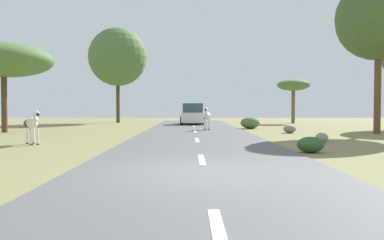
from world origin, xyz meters
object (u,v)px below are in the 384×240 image
zebra_0 (207,116)px  car_0 (193,115)px  tree_1 (4,60)px  rock_2 (322,138)px  zebra_2 (33,124)px  bush_0 (31,123)px  tree_4 (293,86)px  rock_1 (290,129)px  tree_6 (379,19)px  bush_1 (310,145)px  tree_3 (118,57)px  bush_2 (250,123)px

zebra_0 → car_0: size_ratio=0.35×
tree_1 → rock_2: tree_1 is taller
zebra_2 → bush_0: 13.59m
tree_4 → rock_1: tree_4 is taller
tree_1 → tree_6: (21.02, -1.34, 2.11)m
zebra_2 → bush_1: 10.35m
tree_3 → bush_2: bearing=-43.6°
rock_2 → tree_6: bearing=46.7°
bush_0 → rock_2: size_ratio=2.00×
tree_1 → bush_0: (-0.67, 5.28, -3.85)m
car_0 → bush_2: (3.84, -5.90, -0.45)m
zebra_0 → zebra_2: size_ratio=1.13×
zebra_0 → car_0: 8.19m
bush_1 → rock_1: (1.81, 9.30, -0.03)m
car_0 → tree_3: bearing=149.6°
zebra_0 → tree_4: (8.43, 11.06, 2.53)m
zebra_2 → rock_2: size_ratio=2.58×
bush_2 → tree_4: bearing=58.7°
car_0 → tree_1: bearing=-136.2°
tree_6 → bush_2: bearing=139.7°
tree_3 → bush_1: size_ratio=10.64×
bush_1 → bush_2: bearing=88.9°
car_0 → zebra_2: bearing=-108.4°
zebra_2 → tree_4: size_ratio=0.34×
tree_1 → bush_2: (14.89, 3.86, -3.77)m
bush_2 → rock_2: bearing=-82.9°
zebra_0 → bush_1: size_ratio=1.82×
tree_3 → car_0: bearing=-32.7°
zebra_0 → rock_2: 9.20m
tree_3 → bush_1: 27.23m
rock_1 → rock_2: bearing=-92.3°
tree_3 → rock_2: 24.96m
tree_4 → car_0: bearing=-162.5°
tree_3 → tree_6: (17.16, -15.72, 0.01)m
zebra_0 → tree_4: 14.13m
tree_6 → bush_2: tree_6 is taller
zebra_2 → rock_2: (11.55, 0.76, -0.61)m
tree_6 → bush_2: size_ratio=6.53×
zebra_0 → bush_0: 13.04m
tree_6 → car_0: bearing=131.9°
zebra_0 → tree_1: tree_1 is taller
bush_1 → zebra_2: bearing=165.0°
tree_6 → rock_1: size_ratio=11.67×
zebra_2 → tree_3: 22.29m
tree_1 → tree_6: 21.17m
tree_3 → rock_2: tree_3 is taller
car_0 → rock_2: car_0 is taller
tree_4 → bush_0: tree_4 is taller
zebra_2 → rock_1: zebra_2 is taller
car_0 → tree_3: (-7.19, 4.62, 5.42)m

